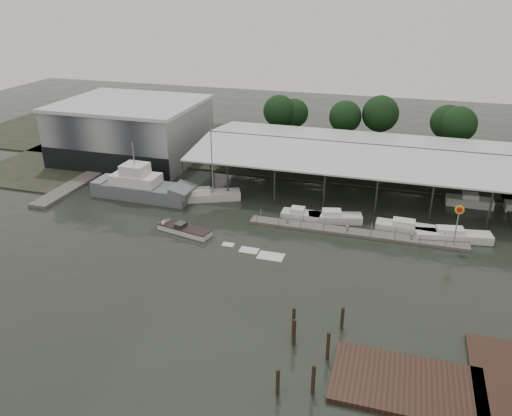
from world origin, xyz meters
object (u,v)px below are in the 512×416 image
(white_sailboat, at_px, (209,195))
(speedboat_underway, at_px, (180,229))
(shell_fuel_sign, at_px, (458,218))
(grey_trawler, at_px, (143,188))

(white_sailboat, relative_size, speedboat_underway, 0.67)
(speedboat_underway, bearing_deg, white_sailboat, -75.57)
(shell_fuel_sign, height_order, white_sailboat, white_sailboat)
(white_sailboat, xyz_separation_m, speedboat_underway, (0.32, -11.09, -0.26))
(shell_fuel_sign, relative_size, speedboat_underway, 0.29)
(shell_fuel_sign, distance_m, white_sailboat, 34.87)
(shell_fuel_sign, bearing_deg, speedboat_underway, -170.37)
(shell_fuel_sign, height_order, grey_trawler, grey_trawler)
(white_sailboat, bearing_deg, speedboat_underway, -112.86)
(grey_trawler, bearing_deg, shell_fuel_sign, -2.98)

